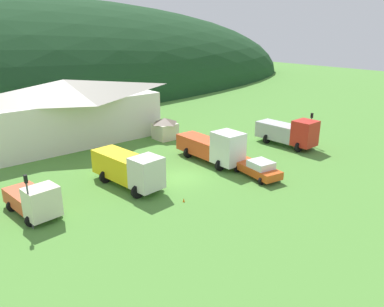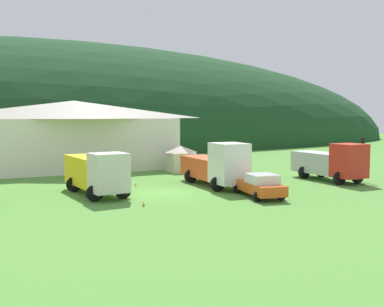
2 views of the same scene
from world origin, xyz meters
TOP-DOWN VIEW (x-y plane):
  - ground_plane at (0.00, 0.00)m, footprint 200.00×200.00m
  - forested_hill_backdrop at (0.00, 58.83)m, footprint 160.42×60.00m
  - depot_building at (-2.82, 18.55)m, footprint 21.22×11.84m
  - play_shed_cream at (6.12, 10.93)m, footprint 2.62×2.57m
  - light_truck_cream at (-12.74, 1.22)m, footprint 2.97×5.53m
  - flatbed_truck_yellow at (-4.74, 1.36)m, footprint 3.55×7.61m
  - heavy_rig_white at (4.76, 0.89)m, footprint 3.18×8.15m
  - crane_truck_red at (15.17, -0.56)m, footprint 3.24×7.16m
  - service_pickup_orange at (5.24, -4.34)m, footprint 2.90×5.25m
  - traffic_light_west at (-13.56, -0.53)m, footprint 0.20×0.32m
  - traffic_light_east at (17.43, -1.82)m, footprint 0.20×0.32m
  - traffic_cone_near_pickup at (-3.15, -4.04)m, footprint 0.36×0.36m
  - traffic_cone_mid_row at (-0.96, 4.02)m, footprint 0.36×0.36m

SIDE VIEW (x-z plane):
  - ground_plane at x=0.00m, z-range 0.00..0.00m
  - forested_hill_backdrop at x=0.00m, z-range -19.29..19.29m
  - traffic_cone_near_pickup at x=-3.15m, z-range -0.32..0.32m
  - traffic_cone_mid_row at x=-0.96m, z-range -0.23..0.23m
  - service_pickup_orange at x=5.24m, z-range 0.00..1.66m
  - light_truck_cream at x=-12.74m, z-range -0.07..2.53m
  - play_shed_cream at x=6.12m, z-range 0.04..2.65m
  - crane_truck_red at x=15.17m, z-range -0.01..3.33m
  - flatbed_truck_yellow at x=-4.74m, z-range 0.10..3.26m
  - heavy_rig_white at x=4.76m, z-range -0.06..3.53m
  - traffic_light_east at x=17.43m, z-range 0.45..4.20m
  - traffic_light_west at x=-13.56m, z-range 0.46..4.38m
  - depot_building at x=-2.82m, z-range 0.11..7.30m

